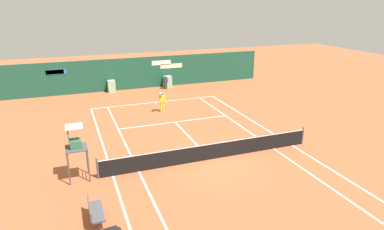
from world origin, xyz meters
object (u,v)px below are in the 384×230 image
umpire_chair (76,145)px  player_on_baseline (162,100)px  ball_kid_left_post (166,82)px  tennis_ball_near_service_line (165,114)px  player_bench (94,210)px  tennis_ball_mid_court (207,104)px  tennis_ball_by_sideline (226,134)px

umpire_chair → player_on_baseline: size_ratio=1.51×
ball_kid_left_post → tennis_ball_near_service_line: bearing=73.2°
player_bench → tennis_ball_near_service_line: 13.24m
player_on_baseline → ball_kid_left_post: player_on_baseline is taller
player_bench → tennis_ball_mid_court: player_bench is taller
ball_kid_left_post → tennis_ball_by_sideline: size_ratio=19.20×
player_on_baseline → tennis_ball_mid_court: player_on_baseline is taller
tennis_ball_mid_court → player_on_baseline: bearing=-171.1°
umpire_chair → ball_kid_left_post: 17.88m
umpire_chair → tennis_ball_near_service_line: size_ratio=40.40×
player_bench → player_on_baseline: 13.96m
player_bench → tennis_ball_near_service_line: bearing=151.5°
ball_kid_left_post → tennis_ball_mid_court: bearing=106.4°
tennis_ball_mid_court → tennis_ball_near_service_line: (-4.07, -1.45, 0.00)m
umpire_chair → player_bench: 3.95m
player_on_baseline → ball_kid_left_post: size_ratio=1.39×
player_bench → ball_kid_left_post: ball_kid_left_post is taller
tennis_ball_mid_court → tennis_ball_by_sideline: size_ratio=1.00×
tennis_ball_near_service_line → player_bench: bearing=-118.5°
tennis_ball_mid_court → tennis_ball_by_sideline: 6.83m
ball_kid_left_post → tennis_ball_mid_court: (1.80, -6.09, -0.72)m
player_bench → ball_kid_left_post: bearing=155.9°
ball_kid_left_post → tennis_ball_near_service_line: ball_kid_left_post is taller
tennis_ball_by_sideline → tennis_ball_near_service_line: bearing=116.1°
player_on_baseline → tennis_ball_by_sideline: bearing=115.8°
tennis_ball_near_service_line → tennis_ball_mid_court: bearing=19.7°
player_bench → tennis_ball_mid_court: 16.71m
umpire_chair → tennis_ball_mid_court: size_ratio=40.40×
umpire_chair → tennis_ball_by_sideline: size_ratio=40.40×
ball_kid_left_post → player_bench: bearing=65.7°
tennis_ball_near_service_line → ball_kid_left_post: bearing=73.3°
ball_kid_left_post → tennis_ball_by_sideline: 12.77m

